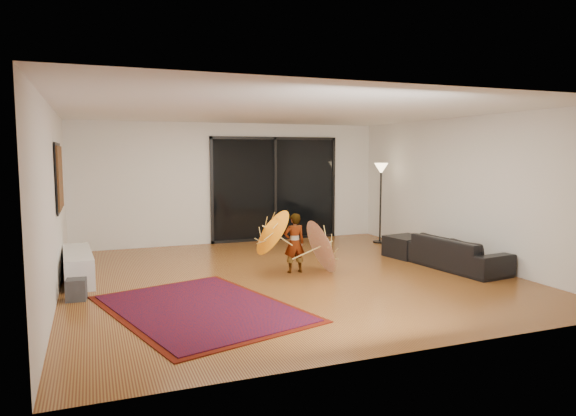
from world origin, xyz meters
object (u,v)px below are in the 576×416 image
child (294,243)px  sofa (456,253)px  media_console (78,266)px  ottoman (407,247)px

child → sofa: bearing=165.7°
media_console → sofa: (6.20, -1.51, 0.05)m
media_console → sofa: bearing=-16.8°
sofa → ottoman: bearing=2.8°
sofa → child: size_ratio=1.89×
sofa → ottoman: sofa is taller
media_console → ottoman: 6.01m
child → ottoman: bearing=-169.5°
ottoman → media_console: bearing=176.9°
media_console → child: size_ratio=1.65×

